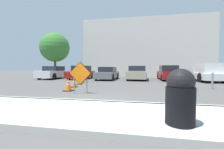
{
  "coord_description": "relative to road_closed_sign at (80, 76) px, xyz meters",
  "views": [
    {
      "loc": [
        1.49,
        -4.88,
        1.27
      ],
      "look_at": [
        -0.61,
        6.22,
        0.73
      ],
      "focal_mm": 24.0,
      "sensor_mm": 36.0,
      "label": 1
    }
  ],
  "objects": [
    {
      "name": "bollard_second",
      "position": [
        7.01,
        2.84,
        -0.33
      ],
      "size": [
        0.12,
        0.12,
        0.99
      ],
      "color": "gray",
      "rests_on": "ground_plane"
    },
    {
      "name": "ground_plane",
      "position": [
        1.36,
        8.06,
        -0.85
      ],
      "size": [
        96.0,
        96.0,
        0.0
      ],
      "primitive_type": "plane",
      "color": "#565451"
    },
    {
      "name": "trash_bin",
      "position": [
        3.64,
        -3.68,
        -0.16
      ],
      "size": [
        0.56,
        0.56,
        1.11
      ],
      "color": "black",
      "rests_on": "sidewalk_strip"
    },
    {
      "name": "building_facade_backdrop",
      "position": [
        3.6,
        18.19,
        3.49
      ],
      "size": [
        19.2,
        5.0,
        8.68
      ],
      "color": "beige",
      "rests_on": "ground_plane"
    },
    {
      "name": "parked_car_fourth",
      "position": [
        2.56,
        8.88,
        -0.19
      ],
      "size": [
        2.03,
        4.45,
        1.42
      ],
      "rotation": [
        0.0,
        0.0,
        3.1
      ],
      "color": "#A39984",
      "rests_on": "ground_plane"
    },
    {
      "name": "traffic_cone_fourth",
      "position": [
        -1.97,
        5.06,
        -0.54
      ],
      "size": [
        0.44,
        0.44,
        0.64
      ],
      "color": "black",
      "rests_on": "ground_plane"
    },
    {
      "name": "bollard_nearest",
      "position": [
        5.21,
        2.84,
        -0.36
      ],
      "size": [
        0.12,
        0.12,
        0.94
      ],
      "color": "gray",
      "rests_on": "ground_plane"
    },
    {
      "name": "parked_car_second",
      "position": [
        -3.6,
        8.92,
        -0.19
      ],
      "size": [
        1.97,
        4.23,
        1.45
      ],
      "rotation": [
        0.0,
        0.0,
        3.11
      ],
      "color": "maroon",
      "rests_on": "ground_plane"
    },
    {
      "name": "parked_car_third",
      "position": [
        -0.52,
        8.5,
        -0.24
      ],
      "size": [
        1.9,
        4.28,
        1.31
      ],
      "rotation": [
        0.0,
        0.0,
        3.12
      ],
      "color": "slate",
      "rests_on": "ground_plane"
    },
    {
      "name": "parked_car_nearest",
      "position": [
        -6.69,
        8.42,
        -0.19
      ],
      "size": [
        1.94,
        4.15,
        1.4
      ],
      "rotation": [
        0.0,
        0.0,
        3.13
      ],
      "color": "silver",
      "rests_on": "ground_plane"
    },
    {
      "name": "sidewalk_strip",
      "position": [
        1.36,
        -3.14,
        -0.78
      ],
      "size": [
        30.64,
        2.4,
        0.14
      ],
      "color": "beige",
      "rests_on": "ground_plane"
    },
    {
      "name": "traffic_cone_second",
      "position": [
        -1.3,
        2.11,
        -0.53
      ],
      "size": [
        0.39,
        0.39,
        0.67
      ],
      "color": "black",
      "rests_on": "ground_plane"
    },
    {
      "name": "parked_car_fifth",
      "position": [
        5.64,
        8.99,
        -0.18
      ],
      "size": [
        1.86,
        4.28,
        1.47
      ],
      "rotation": [
        0.0,
        0.0,
        3.16
      ],
      "color": "maroon",
      "rests_on": "ground_plane"
    },
    {
      "name": "street_tree_behind_lot",
      "position": [
        -9.77,
        13.78,
        3.4
      ],
      "size": [
        4.33,
        4.33,
        6.42
      ],
      "color": "#513823",
      "rests_on": "ground_plane"
    },
    {
      "name": "curb_lip",
      "position": [
        1.36,
        -1.94,
        -0.78
      ],
      "size": [
        30.64,
        0.2,
        0.14
      ],
      "color": "beige",
      "rests_on": "ground_plane"
    },
    {
      "name": "traffic_cone_third",
      "position": [
        -1.59,
        3.67,
        -0.48
      ],
      "size": [
        0.39,
        0.39,
        0.77
      ],
      "color": "black",
      "rests_on": "ground_plane"
    },
    {
      "name": "road_closed_sign",
      "position": [
        0.0,
        0.0,
        0.0
      ],
      "size": [
        1.13,
        0.2,
        1.55
      ],
      "color": "black",
      "rests_on": "ground_plane"
    },
    {
      "name": "traffic_cone_nearest",
      "position": [
        -0.95,
        0.62,
        -0.52
      ],
      "size": [
        0.47,
        0.47,
        0.69
      ],
      "color": "black",
      "rests_on": "ground_plane"
    },
    {
      "name": "pickup_truck",
      "position": [
        8.74,
        8.24,
        -0.12
      ],
      "size": [
        2.25,
        5.34,
        1.62
      ],
      "rotation": [
        0.0,
        0.0,
        3.18
      ],
      "color": "silver",
      "rests_on": "ground_plane"
    }
  ]
}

